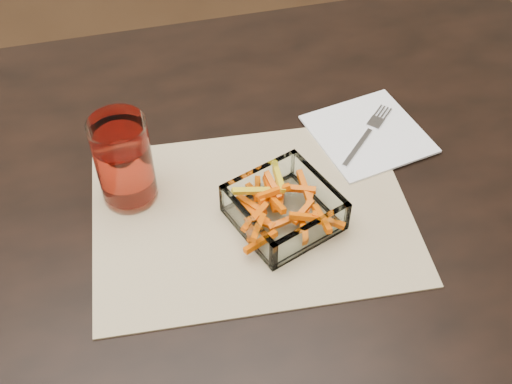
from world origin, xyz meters
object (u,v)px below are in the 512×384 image
dining_table (146,243)px  fork (368,133)px  tumbler (124,164)px  glass_bowl (284,209)px

dining_table → fork: fork is taller
tumbler → fork: 0.39m
fork → dining_table: bearing=-125.9°
dining_table → tumbler: 0.16m
tumbler → fork: (0.38, 0.03, -0.06)m
glass_bowl → tumbler: size_ratio=1.20×
glass_bowl → tumbler: tumbler is taller
glass_bowl → tumbler: (-0.20, 0.10, 0.04)m
glass_bowl → tumbler: bearing=154.0°
dining_table → fork: 0.39m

